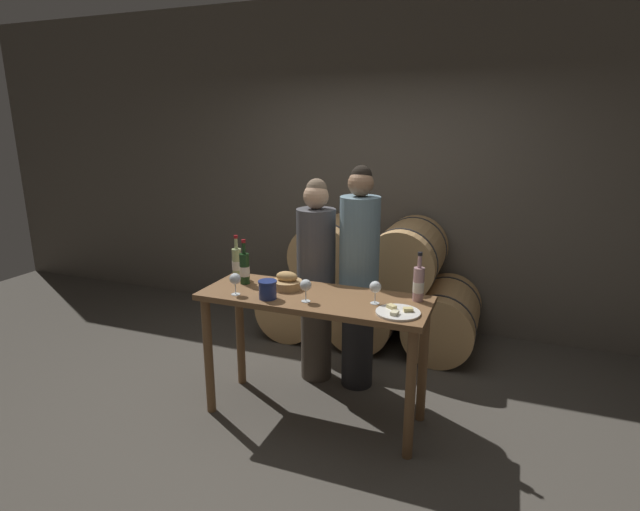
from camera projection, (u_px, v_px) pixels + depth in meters
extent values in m
plane|color=#4C473F|center=(314.00, 414.00, 3.58)|extent=(10.00, 10.00, 0.00)
cube|color=#60594F|center=(387.00, 167.00, 4.93)|extent=(10.00, 0.12, 3.20)
cylinder|color=tan|center=(302.00, 299.00, 5.02)|extent=(0.61, 0.86, 0.61)
cylinder|color=#2D2D33|center=(291.00, 308.00, 4.77)|extent=(0.63, 0.02, 0.63)
cylinder|color=#2D2D33|center=(312.00, 291.00, 5.26)|extent=(0.63, 0.02, 0.63)
cylinder|color=tan|center=(369.00, 308.00, 4.77)|extent=(0.61, 0.86, 0.61)
cylinder|color=#2D2D33|center=(361.00, 318.00, 4.53)|extent=(0.63, 0.02, 0.63)
cylinder|color=#2D2D33|center=(376.00, 299.00, 5.02)|extent=(0.63, 0.02, 0.63)
cylinder|color=tan|center=(443.00, 318.00, 4.53)|extent=(0.61, 0.86, 0.61)
cylinder|color=#2D2D33|center=(439.00, 330.00, 4.28)|extent=(0.63, 0.02, 0.63)
cylinder|color=#2D2D33|center=(447.00, 308.00, 4.78)|extent=(0.63, 0.02, 0.63)
cylinder|color=tan|center=(335.00, 249.00, 4.75)|extent=(0.61, 0.86, 0.61)
cylinder|color=#2D2D33|center=(325.00, 256.00, 4.50)|extent=(0.63, 0.02, 0.63)
cylinder|color=#2D2D33|center=(344.00, 243.00, 5.00)|extent=(0.63, 0.02, 0.63)
cylinder|color=tan|center=(408.00, 256.00, 4.51)|extent=(0.61, 0.86, 0.61)
cylinder|color=#2D2D33|center=(401.00, 264.00, 4.26)|extent=(0.63, 0.02, 0.63)
cylinder|color=#2D2D33|center=(414.00, 249.00, 4.75)|extent=(0.63, 0.02, 0.63)
cylinder|color=brown|center=(208.00, 356.00, 3.52)|extent=(0.06, 0.06, 0.87)
cylinder|color=brown|center=(410.00, 395.00, 3.02)|extent=(0.06, 0.06, 0.87)
cylinder|color=brown|center=(240.00, 332.00, 3.92)|extent=(0.06, 0.06, 0.87)
cylinder|color=brown|center=(423.00, 363.00, 3.42)|extent=(0.06, 0.06, 0.87)
cube|color=brown|center=(314.00, 298.00, 3.35)|extent=(1.55, 0.56, 0.04)
cylinder|color=#4C4238|center=(316.00, 332.00, 4.03)|extent=(0.25, 0.25, 0.78)
cylinder|color=#4C4C51|center=(316.00, 248.00, 3.85)|extent=(0.30, 0.30, 0.62)
sphere|color=tan|center=(316.00, 196.00, 3.74)|extent=(0.19, 0.19, 0.19)
sphere|color=#75604C|center=(317.00, 189.00, 3.74)|extent=(0.16, 0.16, 0.16)
cylinder|color=#232326|center=(358.00, 335.00, 3.90)|extent=(0.25, 0.25, 0.84)
cylinder|color=gray|center=(360.00, 241.00, 3.71)|extent=(0.30, 0.30, 0.67)
sphere|color=#997051|center=(361.00, 183.00, 3.59)|extent=(0.19, 0.19, 0.19)
sphere|color=black|center=(361.00, 176.00, 3.59)|extent=(0.16, 0.16, 0.16)
cylinder|color=#193819|center=(245.00, 269.00, 3.57)|extent=(0.07, 0.07, 0.22)
cylinder|color=#193819|center=(244.00, 248.00, 3.53)|extent=(0.03, 0.03, 0.08)
cylinder|color=maroon|center=(243.00, 241.00, 3.51)|extent=(0.03, 0.03, 0.02)
cylinder|color=white|center=(245.00, 271.00, 3.57)|extent=(0.07, 0.07, 0.07)
cylinder|color=#ADBC7F|center=(237.00, 263.00, 3.72)|extent=(0.07, 0.07, 0.22)
cylinder|color=#ADBC7F|center=(236.00, 244.00, 3.68)|extent=(0.03, 0.03, 0.08)
cylinder|color=maroon|center=(236.00, 237.00, 3.67)|extent=(0.03, 0.03, 0.02)
cylinder|color=white|center=(237.00, 265.00, 3.72)|extent=(0.07, 0.07, 0.07)
cylinder|color=#BC8E93|center=(419.00, 284.00, 3.22)|extent=(0.07, 0.07, 0.22)
cylinder|color=#BC8E93|center=(420.00, 262.00, 3.18)|extent=(0.03, 0.03, 0.08)
cylinder|color=black|center=(420.00, 254.00, 3.17)|extent=(0.03, 0.03, 0.02)
cylinder|color=white|center=(418.00, 287.00, 3.23)|extent=(0.07, 0.07, 0.07)
cylinder|color=navy|center=(268.00, 290.00, 3.27)|extent=(0.12, 0.12, 0.12)
cylinder|color=navy|center=(267.00, 282.00, 3.26)|extent=(0.12, 0.12, 0.01)
cylinder|color=tan|center=(287.00, 284.00, 3.48)|extent=(0.21, 0.21, 0.06)
ellipsoid|color=tan|center=(287.00, 277.00, 3.47)|extent=(0.16, 0.09, 0.07)
cylinder|color=white|center=(398.00, 312.00, 3.03)|extent=(0.27, 0.27, 0.01)
cube|color=#E0CC7F|center=(408.00, 310.00, 3.03)|extent=(0.07, 0.06, 0.02)
cube|color=beige|center=(392.00, 307.00, 3.08)|extent=(0.07, 0.07, 0.02)
cube|color=beige|center=(395.00, 313.00, 2.97)|extent=(0.05, 0.06, 0.02)
cylinder|color=white|center=(236.00, 294.00, 3.36)|extent=(0.06, 0.06, 0.00)
cylinder|color=white|center=(235.00, 289.00, 3.35)|extent=(0.01, 0.01, 0.08)
sphere|color=white|center=(235.00, 279.00, 3.34)|extent=(0.08, 0.08, 0.08)
cylinder|color=white|center=(306.00, 301.00, 3.23)|extent=(0.06, 0.06, 0.00)
cylinder|color=white|center=(306.00, 295.00, 3.22)|extent=(0.01, 0.01, 0.08)
sphere|color=white|center=(306.00, 285.00, 3.21)|extent=(0.08, 0.08, 0.08)
cylinder|color=white|center=(375.00, 303.00, 3.20)|extent=(0.06, 0.06, 0.00)
cylinder|color=white|center=(375.00, 297.00, 3.19)|extent=(0.01, 0.01, 0.08)
sphere|color=white|center=(375.00, 287.00, 3.17)|extent=(0.08, 0.08, 0.08)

